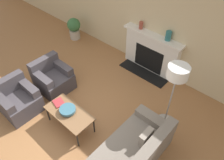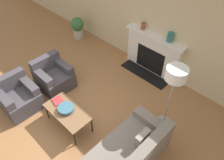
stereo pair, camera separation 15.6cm
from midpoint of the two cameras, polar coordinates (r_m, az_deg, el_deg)
ground_plane at (r=5.06m, az=-12.45°, el=-11.22°), size 18.00×18.00×0.00m
wall_back at (r=5.74m, az=9.33°, el=15.88°), size 18.00×0.06×2.90m
fireplace at (r=6.00m, az=9.37°, el=6.98°), size 1.70×0.59×1.11m
couch at (r=4.21m, az=2.54°, el=-19.98°), size 0.88×2.07×0.74m
armchair_near at (r=5.44m, az=-24.11°, el=-4.80°), size 0.78×0.78×0.81m
armchair_far at (r=5.69m, az=-15.98°, el=0.38°), size 0.78×0.78×0.81m
coffee_table at (r=4.69m, az=-12.08°, el=-8.60°), size 1.06×0.54×0.46m
bowl at (r=4.64m, az=-12.49°, el=-7.61°), size 0.34×0.34×0.09m
book at (r=4.87m, az=-14.65°, el=-5.74°), size 0.29×0.25×0.02m
floor_lamp at (r=4.15m, az=15.38°, el=0.19°), size 0.40×0.40×1.60m
mantel_vase_left at (r=5.84m, az=6.80°, el=14.00°), size 0.10×0.10×0.20m
mantel_vase_center_left at (r=5.47m, az=13.71°, el=11.14°), size 0.14×0.14×0.24m
potted_plant at (r=7.46m, az=-10.48°, el=13.29°), size 0.43×0.43×0.71m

